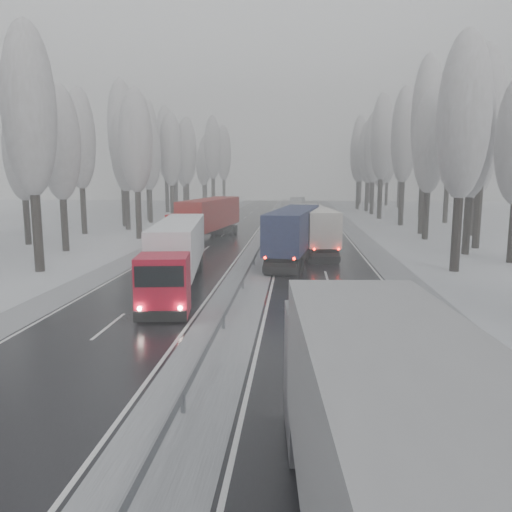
# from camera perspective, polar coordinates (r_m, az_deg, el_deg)

# --- Properties ---
(ground) EXTENTS (260.00, 260.00, 0.00)m
(ground) POSITION_cam_1_polar(r_m,az_deg,el_deg) (11.83, -13.10, -25.87)
(ground) COLOR silver
(ground) RESTS_ON ground
(carriageway_right) EXTENTS (7.50, 200.00, 0.03)m
(carriageway_right) POSITION_cam_1_polar(r_m,az_deg,el_deg) (39.82, 7.58, -0.69)
(carriageway_right) COLOR black
(carriageway_right) RESTS_ON ground
(carriageway_left) EXTENTS (7.50, 200.00, 0.03)m
(carriageway_left) POSITION_cam_1_polar(r_m,az_deg,el_deg) (40.64, -7.37, -0.48)
(carriageway_left) COLOR black
(carriageway_left) RESTS_ON ground
(median_slush) EXTENTS (3.00, 200.00, 0.04)m
(median_slush) POSITION_cam_1_polar(r_m,az_deg,el_deg) (39.89, 0.03, -0.58)
(median_slush) COLOR #AAADB2
(median_slush) RESTS_ON ground
(shoulder_right) EXTENTS (2.40, 200.00, 0.04)m
(shoulder_right) POSITION_cam_1_polar(r_m,az_deg,el_deg) (40.38, 14.62, -0.76)
(shoulder_right) COLOR #AAADB2
(shoulder_right) RESTS_ON ground
(shoulder_left) EXTENTS (2.40, 200.00, 0.04)m
(shoulder_left) POSITION_cam_1_polar(r_m,az_deg,el_deg) (41.95, -14.00, -0.37)
(shoulder_left) COLOR #AAADB2
(shoulder_left) RESTS_ON ground
(median_guardrail) EXTENTS (0.12, 200.00, 0.76)m
(median_guardrail) POSITION_cam_1_polar(r_m,az_deg,el_deg) (39.78, 0.03, 0.24)
(median_guardrail) COLOR slate
(median_guardrail) RESTS_ON ground
(tree_18) EXTENTS (3.60, 3.60, 16.58)m
(tree_18) POSITION_cam_1_polar(r_m,az_deg,el_deg) (38.16, 22.66, 14.39)
(tree_18) COLOR black
(tree_18) RESTS_ON ground
(tree_20) EXTENTS (3.60, 3.60, 15.71)m
(tree_20) POSITION_cam_1_polar(r_m,az_deg,el_deg) (46.86, 23.55, 12.54)
(tree_20) COLOR black
(tree_20) RESTS_ON ground
(tree_21) EXTENTS (3.60, 3.60, 18.62)m
(tree_21) POSITION_cam_1_polar(r_m,az_deg,el_deg) (51.51, 24.64, 14.17)
(tree_21) COLOR black
(tree_21) RESTS_ON ground
(tree_22) EXTENTS (3.60, 3.60, 15.86)m
(tree_22) POSITION_cam_1_polar(r_m,az_deg,el_deg) (56.62, 19.25, 12.17)
(tree_22) COLOR black
(tree_22) RESTS_ON ground
(tree_23) EXTENTS (3.60, 3.60, 13.55)m
(tree_23) POSITION_cam_1_polar(r_m,az_deg,el_deg) (62.18, 23.95, 10.22)
(tree_23) COLOR black
(tree_23) RESTS_ON ground
(tree_24) EXTENTS (3.60, 3.60, 20.49)m
(tree_24) POSITION_cam_1_polar(r_m,az_deg,el_deg) (62.32, 18.93, 14.58)
(tree_24) COLOR black
(tree_24) RESTS_ON ground
(tree_25) EXTENTS (3.60, 3.60, 19.44)m
(tree_25) POSITION_cam_1_polar(r_m,az_deg,el_deg) (68.01, 23.86, 13.24)
(tree_25) COLOR black
(tree_25) RESTS_ON ground
(tree_26) EXTENTS (3.60, 3.60, 18.78)m
(tree_26) POSITION_cam_1_polar(r_m,az_deg,el_deg) (72.12, 16.59, 13.01)
(tree_26) COLOR black
(tree_26) RESTS_ON ground
(tree_27) EXTENTS (3.60, 3.60, 17.62)m
(tree_27) POSITION_cam_1_polar(r_m,az_deg,el_deg) (77.65, 21.23, 11.92)
(tree_27) COLOR black
(tree_27) RESTS_ON ground
(tree_28) EXTENTS (3.60, 3.60, 19.62)m
(tree_28) POSITION_cam_1_polar(r_m,az_deg,el_deg) (82.42, 14.21, 12.95)
(tree_28) COLOR black
(tree_28) RESTS_ON ground
(tree_29) EXTENTS (3.60, 3.60, 18.11)m
(tree_29) POSITION_cam_1_polar(r_m,az_deg,el_deg) (87.73, 18.60, 11.88)
(tree_29) COLOR black
(tree_29) RESTS_ON ground
(tree_30) EXTENTS (3.60, 3.60, 17.86)m
(tree_30) POSITION_cam_1_polar(r_m,az_deg,el_deg) (92.00, 13.31, 11.85)
(tree_30) COLOR black
(tree_30) RESTS_ON ground
(tree_31) EXTENTS (3.60, 3.60, 18.58)m
(tree_31) POSITION_cam_1_polar(r_m,az_deg,el_deg) (96.98, 16.49, 11.84)
(tree_31) COLOR black
(tree_31) RESTS_ON ground
(tree_32) EXTENTS (3.60, 3.60, 17.33)m
(tree_32) POSITION_cam_1_polar(r_m,az_deg,el_deg) (99.42, 12.69, 11.46)
(tree_32) COLOR black
(tree_32) RESTS_ON ground
(tree_33) EXTENTS (3.60, 3.60, 14.33)m
(tree_33) POSITION_cam_1_polar(r_m,az_deg,el_deg) (103.77, 14.09, 10.24)
(tree_33) COLOR black
(tree_33) RESTS_ON ground
(tree_34) EXTENTS (3.60, 3.60, 17.63)m
(tree_34) POSITION_cam_1_polar(r_m,az_deg,el_deg) (106.35, 11.67, 11.43)
(tree_34) COLOR black
(tree_34) RESTS_ON ground
(tree_35) EXTENTS (3.60, 3.60, 18.25)m
(tree_35) POSITION_cam_1_polar(r_m,az_deg,el_deg) (111.76, 16.21, 11.34)
(tree_35) COLOR black
(tree_35) RESTS_ON ground
(tree_36) EXTENTS (3.60, 3.60, 20.23)m
(tree_36) POSITION_cam_1_polar(r_m,az_deg,el_deg) (116.35, 11.75, 12.02)
(tree_36) COLOR black
(tree_36) RESTS_ON ground
(tree_37) EXTENTS (3.60, 3.60, 16.37)m
(tree_37) POSITION_cam_1_polar(r_m,az_deg,el_deg) (121.22, 14.82, 10.63)
(tree_37) COLOR black
(tree_37) RESTS_ON ground
(tree_38) EXTENTS (3.60, 3.60, 17.97)m
(tree_38) POSITION_cam_1_polar(r_m,az_deg,el_deg) (126.97, 11.92, 11.11)
(tree_38) COLOR black
(tree_38) RESTS_ON ground
(tree_39) EXTENTS (3.60, 3.60, 16.19)m
(tree_39) POSITION_cam_1_polar(r_m,az_deg,el_deg) (131.26, 12.92, 10.51)
(tree_39) COLOR black
(tree_39) RESTS_ON ground
(tree_58) EXTENTS (3.60, 3.60, 17.21)m
(tree_58) POSITION_cam_1_polar(r_m,az_deg,el_deg) (38.64, -24.50, 14.81)
(tree_58) COLOR black
(tree_58) RESTS_ON ground
(tree_60) EXTENTS (3.60, 3.60, 14.84)m
(tree_60) POSITION_cam_1_polar(r_m,az_deg,el_deg) (48.25, -21.53, 11.88)
(tree_60) COLOR black
(tree_60) RESTS_ON ground
(tree_61) EXTENTS (3.60, 3.60, 13.95)m
(tree_61) POSITION_cam_1_polar(r_m,az_deg,el_deg) (54.44, -25.18, 10.67)
(tree_61) COLOR black
(tree_61) RESTS_ON ground
(tree_62) EXTENTS (3.60, 3.60, 16.04)m
(tree_62) POSITION_cam_1_polar(r_m,az_deg,el_deg) (55.73, -13.57, 12.59)
(tree_62) COLOR black
(tree_62) RESTS_ON ground
(tree_63) EXTENTS (3.60, 3.60, 16.88)m
(tree_63) POSITION_cam_1_polar(r_m,az_deg,el_deg) (62.31, -19.50, 12.43)
(tree_63) COLOR black
(tree_63) RESTS_ON ground
(tree_64) EXTENTS (3.60, 3.60, 15.42)m
(tree_64) POSITION_cam_1_polar(r_m,az_deg,el_deg) (65.59, -14.73, 11.64)
(tree_64) COLOR black
(tree_64) RESTS_ON ground
(tree_65) EXTENTS (3.60, 3.60, 19.48)m
(tree_65) POSITION_cam_1_polar(r_m,az_deg,el_deg) (70.12, -15.14, 13.56)
(tree_65) COLOR black
(tree_65) RESTS_ON ground
(tree_66) EXTENTS (3.60, 3.60, 15.23)m
(tree_66) POSITION_cam_1_polar(r_m,az_deg,el_deg) (74.71, -12.17, 11.29)
(tree_66) COLOR black
(tree_66) RESTS_ON ground
(tree_67) EXTENTS (3.60, 3.60, 17.09)m
(tree_67) POSITION_cam_1_polar(r_m,az_deg,el_deg) (79.00, -12.34, 12.02)
(tree_67) COLOR black
(tree_67) RESTS_ON ground
(tree_68) EXTENTS (3.60, 3.60, 16.65)m
(tree_68) POSITION_cam_1_polar(r_m,az_deg,el_deg) (80.85, -9.70, 11.83)
(tree_68) COLOR black
(tree_68) RESTS_ON ground
(tree_69) EXTENTS (3.60, 3.60, 19.35)m
(tree_69) POSITION_cam_1_polar(r_m,az_deg,el_deg) (86.09, -12.26, 12.72)
(tree_69) COLOR black
(tree_69) RESTS_ON ground
(tree_70) EXTENTS (3.60, 3.60, 17.09)m
(tree_70) POSITION_cam_1_polar(r_m,az_deg,el_deg) (90.61, -7.94, 11.74)
(tree_70) COLOR black
(tree_70) RESTS_ON ground
(tree_71) EXTENTS (3.60, 3.60, 19.61)m
(tree_71) POSITION_cam_1_polar(r_m,az_deg,el_deg) (95.69, -10.28, 12.50)
(tree_71) COLOR black
(tree_71) RESTS_ON ground
(tree_72) EXTENTS (3.60, 3.60, 15.11)m
(tree_72) POSITION_cam_1_polar(r_m,az_deg,el_deg) (100.24, -8.23, 10.75)
(tree_72) COLOR black
(tree_72) RESTS_ON ground
(tree_73) EXTENTS (3.60, 3.60, 17.22)m
(tree_73) POSITION_cam_1_polar(r_m,az_deg,el_deg) (104.84, -9.32, 11.39)
(tree_73) COLOR black
(tree_73) RESTS_ON ground
(tree_74) EXTENTS (3.60, 3.60, 19.68)m
(tree_74) POSITION_cam_1_polar(r_m,az_deg,el_deg) (110.20, -4.99, 12.17)
(tree_74) COLOR black
(tree_74) RESTS_ON ground
(tree_75) EXTENTS (3.60, 3.60, 18.60)m
(tree_75) POSITION_cam_1_polar(r_m,az_deg,el_deg) (115.92, -9.20, 11.60)
(tree_75) COLOR black
(tree_75) RESTS_ON ground
(tree_76) EXTENTS (3.60, 3.60, 18.55)m
(tree_76) POSITION_cam_1_polar(r_m,az_deg,el_deg) (119.27, -3.73, 11.60)
(tree_76) COLOR black
(tree_76) RESTS_ON ground
(tree_77) EXTENTS (3.60, 3.60, 14.32)m
(tree_77) POSITION_cam_1_polar(r_m,az_deg,el_deg) (124.05, -6.05, 10.23)
(tree_77) COLOR black
(tree_77) RESTS_ON ground
(tree_78) EXTENTS (3.60, 3.60, 19.55)m
(tree_78) POSITION_cam_1_polar(r_m,az_deg,el_deg) (126.35, -4.90, 11.74)
(tree_78) COLOR black
(tree_78) RESTS_ON ground
(tree_79) EXTENTS (3.60, 3.60, 17.07)m
(tree_79) POSITION_cam_1_polar(r_m,az_deg,el_deg) (130.70, -5.81, 10.94)
(tree_79) COLOR black
(tree_79) RESTS_ON ground
(truck_blue_box) EXTENTS (4.75, 16.49, 4.19)m
(truck_blue_box) POSITION_cam_1_polar(r_m,az_deg,el_deg) (40.41, 4.58, 2.99)
(truck_blue_box) COLOR #1A1C42
(truck_blue_box) RESTS_ON ground
(truck_cream_box) EXTENTS (4.17, 15.72, 4.00)m
(truck_cream_box) POSITION_cam_1_polar(r_m,az_deg,el_deg) (45.31, 6.42, 3.48)
(truck_cream_box) COLOR beige
(truck_cream_box) RESTS_ON ground
(box_truck_distant) EXTENTS (3.06, 7.58, 2.75)m
(box_truck_distant) POSITION_cam_1_polar(r_m,az_deg,el_deg) (100.39, 4.79, 6.04)
(box_truck_distant) COLOR #B3B5BA
(box_truck_distant) RESTS_ON ground
(truck_red_white) EXTENTS (4.41, 15.54, 3.95)m
(truck_red_white) POSITION_cam_1_polar(r_m,az_deg,el_deg) (30.67, -8.95, 0.70)
(truck_red_white) COLOR #B00920
(truck_red_white) RESTS_ON ground
(truck_red_red) EXTENTS (4.89, 17.24, 4.38)m
(truck_red_red) POSITION_cam_1_polar(r_m,az_deg,el_deg) (51.78, -5.57, 4.44)
(truck_red_red) COLOR #BF0C0A
(truck_red_red) RESTS_ON ground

